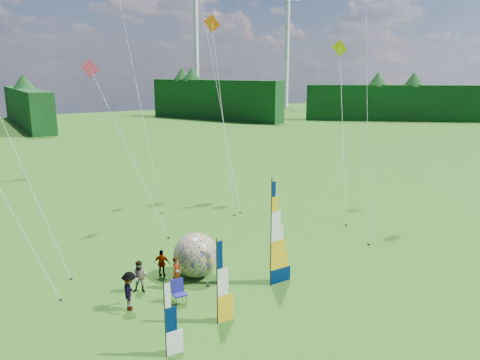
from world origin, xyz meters
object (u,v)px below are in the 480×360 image
side_banner_left (217,284)px  spectator_d (162,263)px  bol_inflatable (196,255)px  spectator_b (140,277)px  camp_chair (179,292)px  feather_banner_main (271,235)px  spectator_a (177,273)px  spectator_c (130,291)px  side_banner_far (165,321)px  kite_whale (215,71)px

side_banner_left → spectator_d: 5.86m
bol_inflatable → spectator_b: 3.21m
camp_chair → side_banner_left: bearing=-70.8°
feather_banner_main → spectator_a: bearing=150.3°
bol_inflatable → spectator_b: bearing=-175.6°
spectator_d → camp_chair: 3.27m
side_banner_left → spectator_a: bearing=89.0°
spectator_a → spectator_c: (-2.72, -0.89, 0.10)m
bol_inflatable → spectator_d: bearing=150.9°
side_banner_far → spectator_b: size_ratio=1.86×
side_banner_left → side_banner_far: size_ratio=1.24×
spectator_b → camp_chair: (1.15, -2.11, -0.24)m
side_banner_far → spectator_d: size_ratio=2.03×
spectator_c → kite_whale: 22.44m
spectator_a → kite_whale: kite_whale is taller
spectator_b → spectator_d: (1.60, 1.12, -0.07)m
spectator_b → spectator_c: bearing=-95.4°
spectator_a → spectator_c: 2.87m
camp_chair → spectator_b: bearing=122.7°
bol_inflatable → kite_whale: bearing=57.5°
feather_banner_main → side_banner_far: feather_banner_main is taller
bol_inflatable → spectator_a: bol_inflatable is taller
spectator_a → spectator_c: spectator_c is taller
feather_banner_main → spectator_a: size_ratio=3.34×
side_banner_far → side_banner_left: bearing=20.8°
side_banner_left → camp_chair: side_banner_left is taller
side_banner_left → bol_inflatable: (1.36, 4.86, -0.70)m
bol_inflatable → spectator_d: (-1.58, 0.88, -0.44)m
spectator_d → kite_whale: kite_whale is taller
feather_banner_main → side_banner_left: size_ratio=1.44×
side_banner_far → kite_whale: 25.40m
spectator_b → spectator_d: bearing=65.0°
feather_banner_main → camp_chair: bearing=170.8°
spectator_c → camp_chair: (2.14, -0.71, -0.34)m
side_banner_left → camp_chair: (-0.67, 2.51, -1.32)m
feather_banner_main → spectator_d: bearing=136.4°
feather_banner_main → kite_whale: bearing=68.5°
side_banner_far → spectator_c: size_ratio=1.66×
side_banner_far → camp_chair: 4.32m
feather_banner_main → side_banner_far: 7.65m
side_banner_left → feather_banner_main: bearing=22.3°
side_banner_far → spectator_b: bearing=79.4°
side_banner_far → bol_inflatable: 7.31m
spectator_a → side_banner_far: bearing=-150.5°
kite_whale → spectator_d: bearing=-107.4°
feather_banner_main → spectator_c: size_ratio=2.99×
bol_inflatable → spectator_c: size_ratio=1.30×
spectator_d → kite_whale: 19.35m
spectator_b → camp_chair: 2.42m
side_banner_far → kite_whale: bearing=56.2°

